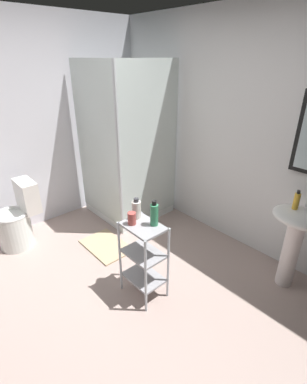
% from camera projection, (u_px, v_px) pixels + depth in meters
% --- Properties ---
extents(ground_plane, '(4.20, 4.20, 0.02)m').
position_uv_depth(ground_plane, '(102.00, 311.00, 2.51)').
color(ground_plane, '#A68E86').
extents(wall_back, '(4.20, 0.14, 2.50)m').
position_uv_depth(wall_back, '(240.00, 135.00, 3.06)').
color(wall_back, silver).
rests_on(wall_back, ground_plane).
extents(wall_left, '(0.10, 4.20, 2.50)m').
position_uv_depth(wall_left, '(4.00, 132.00, 3.20)').
color(wall_left, silver).
rests_on(wall_left, ground_plane).
extents(shower_stall, '(0.92, 0.92, 2.00)m').
position_uv_depth(shower_stall, '(127.00, 184.00, 3.83)').
color(shower_stall, white).
rests_on(shower_stall, ground_plane).
extents(pedestal_sink, '(0.46, 0.37, 0.81)m').
position_uv_depth(pedestal_sink, '(295.00, 233.00, 2.56)').
color(pedestal_sink, white).
rests_on(pedestal_sink, ground_plane).
extents(toilet, '(0.37, 0.49, 0.76)m').
position_uv_depth(toilet, '(18.00, 220.00, 3.27)').
color(toilet, white).
rests_on(toilet, ground_plane).
extents(storage_cart, '(0.38, 0.28, 0.74)m').
position_uv_depth(storage_cart, '(144.00, 255.00, 2.51)').
color(storage_cart, silver).
rests_on(storage_cart, ground_plane).
extents(hand_soap_bottle, '(0.05, 0.05, 0.18)m').
position_uv_depth(hand_soap_bottle, '(296.00, 201.00, 2.46)').
color(hand_soap_bottle, gold).
rests_on(hand_soap_bottle, pedestal_sink).
extents(body_wash_bottle_green, '(0.07, 0.07, 0.22)m').
position_uv_depth(body_wash_bottle_green, '(154.00, 214.00, 2.35)').
color(body_wash_bottle_green, '#368E5E').
rests_on(body_wash_bottle_green, storage_cart).
extents(lotion_bottle_white, '(0.08, 0.08, 0.19)m').
position_uv_depth(lotion_bottle_white, '(136.00, 209.00, 2.46)').
color(lotion_bottle_white, white).
rests_on(lotion_bottle_white, storage_cart).
extents(rinse_cup, '(0.07, 0.07, 0.11)m').
position_uv_depth(rinse_cup, '(132.00, 218.00, 2.38)').
color(rinse_cup, '#B24742').
rests_on(rinse_cup, storage_cart).
extents(bath_mat, '(0.60, 0.40, 0.02)m').
position_uv_depth(bath_mat, '(106.00, 246.00, 3.34)').
color(bath_mat, tan).
rests_on(bath_mat, ground_plane).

